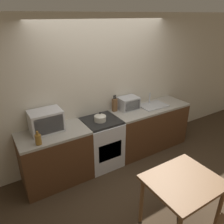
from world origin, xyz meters
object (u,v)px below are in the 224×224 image
object	(u,v)px
bottle	(38,139)
stove_range	(102,142)
dining_table	(183,187)
microwave	(46,121)
toaster_oven	(129,103)
kettle	(100,117)

from	to	relation	value
bottle	stove_range	bearing A→B (deg)	10.74
dining_table	stove_range	bearing A→B (deg)	96.29
microwave	stove_range	bearing A→B (deg)	-7.18
microwave	bottle	xyz separation A→B (m)	(-0.22, -0.32, -0.09)
stove_range	toaster_oven	bearing A→B (deg)	12.18
stove_range	kettle	size ratio (longest dim) A/B	4.46
kettle	microwave	distance (m)	0.88
microwave	dining_table	distance (m)	2.14
microwave	bottle	world-z (taller)	microwave
toaster_oven	bottle	bearing A→B (deg)	-168.71
toaster_oven	kettle	bearing A→B (deg)	-166.35
microwave	dining_table	world-z (taller)	microwave
kettle	microwave	world-z (taller)	microwave
kettle	microwave	xyz separation A→B (m)	(-0.87, 0.14, 0.10)
toaster_oven	dining_table	distance (m)	1.93
bottle	microwave	bearing A→B (deg)	56.36
stove_range	toaster_oven	xyz separation A→B (m)	(0.68, 0.15, 0.57)
kettle	toaster_oven	distance (m)	0.73
stove_range	bottle	xyz separation A→B (m)	(-1.11, -0.21, 0.53)
kettle	microwave	bearing A→B (deg)	170.90
bottle	toaster_oven	xyz separation A→B (m)	(1.79, 0.36, 0.04)
stove_range	kettle	xyz separation A→B (m)	(-0.03, -0.03, 0.52)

